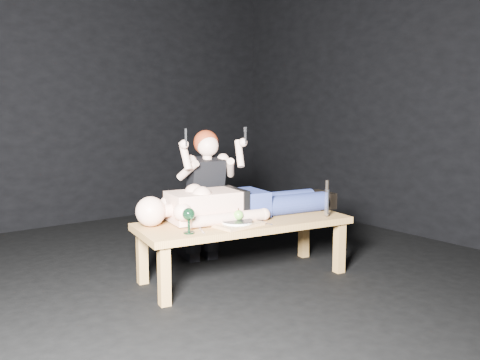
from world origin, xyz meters
The scene contains 13 objects.
ground centered at (0.00, 0.00, 0.00)m, with size 5.00×5.00×0.00m, color black.
back_wall centered at (0.00, 2.50, 1.50)m, with size 5.00×5.00×0.00m, color black.
table centered at (0.31, -0.13, 0.23)m, with size 1.61×0.60×0.45m, color #AC7D40.
lying_man centered at (0.38, -0.02, 0.59)m, with size 1.67×0.51×0.27m, color beige, non-canonical shape.
kneeling_woman centered at (0.30, 0.42, 0.57)m, with size 0.61×0.68×1.15m, color black, non-canonical shape.
serving_tray centered at (0.15, -0.25, 0.46)m, with size 0.33×0.24×0.02m, color #AD8352.
plate centered at (0.15, -0.25, 0.48)m, with size 0.22×0.22×0.02m, color white.
apple centered at (0.17, -0.24, 0.52)m, with size 0.07×0.07×0.07m, color green.
goblet centered at (-0.24, -0.23, 0.54)m, with size 0.08×0.08×0.18m, color black, non-canonical shape.
fork_flat centered at (-0.13, -0.22, 0.45)m, with size 0.02×0.17×0.01m, color #B2B2B7.
knife_flat centered at (0.36, -0.30, 0.45)m, with size 0.02×0.17×0.01m, color #B2B2B7.
spoon_flat centered at (0.33, -0.21, 0.45)m, with size 0.02×0.17×0.01m, color #B2B2B7.
carving_knife centered at (0.89, -0.43, 0.59)m, with size 0.04×0.04×0.29m, color #B2B2B7, non-canonical shape.
Camera 1 is at (-1.96, -3.06, 1.28)m, focal length 37.59 mm.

